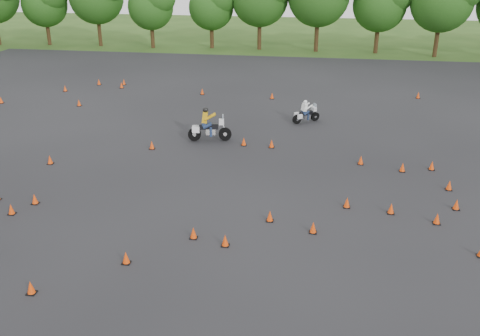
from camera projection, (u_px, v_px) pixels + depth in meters
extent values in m
plane|color=#2D5119|center=(225.00, 234.00, 21.24)|extent=(140.00, 140.00, 0.00)
plane|color=black|center=(246.00, 175.00, 26.71)|extent=(62.00, 62.00, 0.00)
cone|color=#F0440A|center=(79.00, 103.00, 38.08)|extent=(0.26, 0.26, 0.45)
cone|color=#F0440A|center=(193.00, 233.00, 20.85)|extent=(0.26, 0.26, 0.45)
cone|color=#F0440A|center=(225.00, 241.00, 20.32)|extent=(0.26, 0.26, 0.45)
cone|color=#F0440A|center=(126.00, 258.00, 19.20)|extent=(0.26, 0.26, 0.45)
cone|color=#F0440A|center=(313.00, 228.00, 21.25)|extent=(0.26, 0.26, 0.45)
cone|color=#F0440A|center=(418.00, 95.00, 39.97)|extent=(0.26, 0.26, 0.45)
cone|color=#F0440A|center=(244.00, 142.00, 30.55)|extent=(0.26, 0.26, 0.45)
cone|color=#F0440A|center=(99.00, 82.00, 43.83)|extent=(0.26, 0.26, 0.45)
cone|color=#F0440A|center=(31.00, 288.00, 17.53)|extent=(0.26, 0.26, 0.45)
cone|color=#F0440A|center=(272.00, 144.00, 30.23)|extent=(0.26, 0.26, 0.45)
cone|color=#F0440A|center=(1.00, 100.00, 38.73)|extent=(0.26, 0.26, 0.45)
cone|color=#F0440A|center=(121.00, 85.00, 42.83)|extent=(0.26, 0.26, 0.45)
cone|color=#F0440A|center=(456.00, 205.00, 23.14)|extent=(0.26, 0.26, 0.45)
cone|color=#F0440A|center=(270.00, 216.00, 22.15)|extent=(0.26, 0.26, 0.45)
cone|color=#F0440A|center=(432.00, 166.00, 27.22)|extent=(0.26, 0.26, 0.45)
cone|color=#F0440A|center=(402.00, 167.00, 27.02)|extent=(0.26, 0.26, 0.45)
cone|color=#F0440A|center=(35.00, 199.00, 23.64)|extent=(0.26, 0.26, 0.45)
cone|color=#F0440A|center=(361.00, 160.00, 27.92)|extent=(0.26, 0.26, 0.45)
cone|color=#F0440A|center=(449.00, 185.00, 24.98)|extent=(0.26, 0.26, 0.45)
cone|color=#F0440A|center=(272.00, 96.00, 39.84)|extent=(0.26, 0.26, 0.45)
cone|color=#F0440A|center=(347.00, 203.00, 23.31)|extent=(0.26, 0.26, 0.45)
cone|color=#F0440A|center=(65.00, 88.00, 41.89)|extent=(0.26, 0.26, 0.45)
cone|color=#F0440A|center=(437.00, 219.00, 21.94)|extent=(0.26, 0.26, 0.45)
cone|color=#F0440A|center=(391.00, 209.00, 22.78)|extent=(0.26, 0.26, 0.45)
cone|color=#F0440A|center=(152.00, 145.00, 30.02)|extent=(0.26, 0.26, 0.45)
cone|color=#F0440A|center=(11.00, 209.00, 22.72)|extent=(0.26, 0.26, 0.45)
cone|color=#F0440A|center=(124.00, 82.00, 43.85)|extent=(0.26, 0.26, 0.45)
cone|color=#F0440A|center=(202.00, 92.00, 41.01)|extent=(0.26, 0.26, 0.45)
cone|color=#F0440A|center=(50.00, 160.00, 27.97)|extent=(0.26, 0.26, 0.45)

